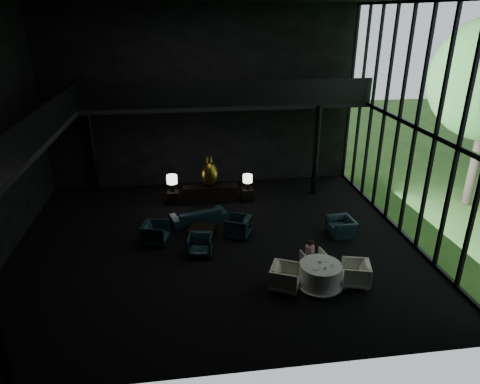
{
  "coord_description": "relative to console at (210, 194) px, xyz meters",
  "views": [
    {
      "loc": [
        -0.95,
        -13.34,
        7.63
      ],
      "look_at": [
        0.95,
        0.5,
        1.73
      ],
      "focal_mm": 32.0,
      "sensor_mm": 36.0,
      "label": 1
    }
  ],
  "objects": [
    {
      "name": "coffee_cup",
      "position": [
        3.13,
        -6.73,
        0.42
      ],
      "size": [
        0.07,
        0.07,
        0.05
      ],
      "primitive_type": "cylinder",
      "rotation": [
        0.0,
        0.0,
        -0.03
      ],
      "color": "white",
      "rests_on": "saucer"
    },
    {
      "name": "lounge_armchair_west",
      "position": [
        -2.19,
        -3.32,
        0.11
      ],
      "size": [
        1.08,
        1.12,
        0.97
      ],
      "primitive_type": "imported",
      "rotation": [
        0.0,
        0.0,
        1.34
      ],
      "color": "#1C3B43",
      "rests_on": "floor"
    },
    {
      "name": "railing_left",
      "position": [
        -5.08,
        -3.65,
        4.23
      ],
      "size": [
        0.06,
        12.0,
        1.0
      ],
      "primitive_type": "cube",
      "color": "black",
      "rests_on": "mezzanine_left"
    },
    {
      "name": "table_lamp_left",
      "position": [
        -1.6,
        0.05,
        0.71
      ],
      "size": [
        0.44,
        0.44,
        0.74
      ],
      "color": "black",
      "rests_on": "side_table_left"
    },
    {
      "name": "railing_back",
      "position": [
        0.92,
        0.35,
        4.23
      ],
      "size": [
        12.0,
        0.06,
        1.0
      ],
      "primitive_type": "cube",
      "color": "black",
      "rests_on": "mezzanine_back"
    },
    {
      "name": "wall_back",
      "position": [
        -0.08,
        2.35,
        3.63
      ],
      "size": [
        14.0,
        0.04,
        8.0
      ],
      "primitive_type": "cube",
      "color": "black",
      "rests_on": "ground"
    },
    {
      "name": "side_table_left",
      "position": [
        -1.6,
        0.08,
        -0.1
      ],
      "size": [
        0.5,
        0.5,
        0.55
      ],
      "primitive_type": "cube",
      "color": "black",
      "rests_on": "floor"
    },
    {
      "name": "dining_chair_east",
      "position": [
        3.89,
        -6.67,
        0.06
      ],
      "size": [
        0.98,
        1.02,
        0.87
      ],
      "primitive_type": "imported",
      "rotation": [
        0.0,
        0.0,
        -1.83
      ],
      "color": "beige",
      "rests_on": "floor"
    },
    {
      "name": "console",
      "position": [
        0.0,
        0.0,
        0.0
      ],
      "size": [
        2.34,
        0.53,
        0.74
      ],
      "primitive_type": "cube",
      "color": "black",
      "rests_on": "floor"
    },
    {
      "name": "curtain_wall",
      "position": [
        6.87,
        -3.65,
        3.63
      ],
      "size": [
        0.2,
        12.0,
        8.0
      ],
      "primitive_type": null,
      "color": "black",
      "rests_on": "ground"
    },
    {
      "name": "bronze_urn",
      "position": [
        0.0,
        0.03,
        0.94
      ],
      "size": [
        0.71,
        0.71,
        1.32
      ],
      "color": "#9C6625",
      "rests_on": "console"
    },
    {
      "name": "window_armchair",
      "position": [
        4.57,
        -3.62,
        0.03
      ],
      "size": [
        0.67,
        0.96,
        0.8
      ],
      "primitive_type": "imported",
      "rotation": [
        0.0,
        0.0,
        -1.49
      ],
      "color": "black",
      "rests_on": "floor"
    },
    {
      "name": "dining_chair_north",
      "position": [
        2.87,
        -5.83,
        -0.02
      ],
      "size": [
        0.77,
        0.74,
        0.7
      ],
      "primitive_type": "imported",
      "rotation": [
        0.0,
        0.0,
        3.3
      ],
      "color": "beige",
      "rests_on": "floor"
    },
    {
      "name": "saucer",
      "position": [
        3.12,
        -6.77,
        0.38
      ],
      "size": [
        0.17,
        0.17,
        0.01
      ],
      "primitive_type": "cylinder",
      "rotation": [
        0.0,
        0.0,
        0.06
      ],
      "color": "white",
      "rests_on": "dining_table"
    },
    {
      "name": "lounge_armchair_south",
      "position": [
        -0.66,
        -4.35,
        0.05
      ],
      "size": [
        0.96,
        0.91,
        0.85
      ],
      "primitive_type": "imported",
      "rotation": [
        0.0,
        0.0,
        -0.18
      ],
      "color": "black",
      "rests_on": "floor"
    },
    {
      "name": "plate_a",
      "position": [
        2.6,
        -6.81,
        0.38
      ],
      "size": [
        0.26,
        0.26,
        0.01
      ],
      "primitive_type": "cylinder",
      "rotation": [
        0.0,
        0.0,
        -0.14
      ],
      "color": "white",
      "rests_on": "dining_table"
    },
    {
      "name": "cereal_bowl",
      "position": [
        2.82,
        -6.51,
        0.41
      ],
      "size": [
        0.14,
        0.14,
        0.07
      ],
      "primitive_type": "ellipsoid",
      "color": "white",
      "rests_on": "dining_table"
    },
    {
      "name": "lounge_armchair_east",
      "position": [
        0.78,
        -3.19,
        0.1
      ],
      "size": [
        1.15,
        1.18,
        0.93
      ],
      "primitive_type": "imported",
      "rotation": [
        0.0,
        0.0,
        -2.0
      ],
      "color": "#11232E",
      "rests_on": "floor"
    },
    {
      "name": "sofa",
      "position": [
        -0.61,
        -1.97,
        0.06
      ],
      "size": [
        2.33,
        1.23,
        0.87
      ],
      "primitive_type": "imported",
      "rotation": [
        0.0,
        0.0,
        3.41
      ],
      "color": "#0E2F34",
      "rests_on": "floor"
    },
    {
      "name": "coffee_table",
      "position": [
        -0.54,
        -3.1,
        -0.18
      ],
      "size": [
        1.17,
        1.17,
        0.39
      ],
      "primitive_type": "cube",
      "rotation": [
        0.0,
        0.0,
        -0.43
      ],
      "color": "black",
      "rests_on": "floor"
    },
    {
      "name": "table_lamp_right",
      "position": [
        1.6,
        -0.17,
        0.67
      ],
      "size": [
        0.4,
        0.4,
        0.68
      ],
      "color": "black",
      "rests_on": "side_table_right"
    },
    {
      "name": "column_ne",
      "position": [
        4.72,
        0.35,
        1.63
      ],
      "size": [
        0.24,
        0.24,
        4.0
      ],
      "primitive_type": "cylinder",
      "color": "black",
      "rests_on": "floor"
    },
    {
      "name": "side_table_right",
      "position": [
        1.6,
        -0.08,
        -0.09
      ],
      "size": [
        0.51,
        0.51,
        0.56
      ],
      "primitive_type": "cube",
      "color": "black",
      "rests_on": "floor"
    },
    {
      "name": "cream_pot",
      "position": [
        2.84,
        -6.89,
        0.41
      ],
      "size": [
        0.08,
        0.08,
        0.07
      ],
      "primitive_type": "cylinder",
      "rotation": [
        0.0,
        0.0,
        -0.33
      ],
      "color": "#99999E",
      "rests_on": "dining_table"
    },
    {
      "name": "floor",
      "position": [
        -0.08,
        -3.65,
        -0.37
      ],
      "size": [
        14.0,
        12.0,
        0.02
      ],
      "primitive_type": "cube",
      "color": "black",
      "rests_on": "ground"
    },
    {
      "name": "mezzanine_back",
      "position": [
        0.92,
        1.35,
        3.63
      ],
      "size": [
        12.0,
        2.0,
        0.25
      ],
      "primitive_type": "cube",
      "color": "black",
      "rests_on": "wall_back"
    },
    {
      "name": "dining_chair_west",
      "position": [
        1.75,
        -6.61,
        0.09
      ],
      "size": [
        1.13,
        1.16,
        0.92
      ],
      "primitive_type": "imported",
      "rotation": [
        0.0,
        0.0,
        1.15
      ],
      "color": "beige",
      "rests_on": "floor"
    },
    {
      "name": "dining_table",
      "position": [
        2.8,
        -6.63,
        -0.04
      ],
      "size": [
        1.41,
        1.41,
        0.75
      ],
      "color": "white",
      "rests_on": "floor"
    },
    {
      "name": "mezzanine_left",
      "position": [
        -6.08,
        -3.65,
        3.63
      ],
      "size": [
        2.0,
        12.0,
        0.25
      ],
      "primitive_type": "cube",
      "color": "black",
      "rests_on": "wall_left"
    },
    {
      "name": "wall_front",
      "position": [
        -0.08,
        -9.65,
        3.63
      ],
      "size": [
        14.0,
        0.04,
        8.0
      ],
      "primitive_type": "cube",
      "color": "black",
      "rests_on": "ground"
    },
    {
      "name": "column_nw",
      "position": [
        -5.08,
        2.05,
        1.63
      ],
      "size": [
        0.24,
        0.24,
        4.0
      ],
      "primitive_type": "cylinder",
      "color": "black",
      "rests_on": "floor"
    },
    {
      "name": "plate_b",
      "position": [
        3.05,
        -6.43,
        0.38
      ],
      "size": [
        0.22,
        0.22,
        0.01
      ],
      "primitive_type": "cylinder",
      "rotation": [
        0.0,
        0.0,
        -0.07
      ],
      "color": "white",
      "rests_on": "dining_table"
    },
    {
      "name": "child",
      "position": [
        2.74,
        -5.72,
        0.38
      ],
      "size": [
        0.28,
        0.28,
        0.61
      ],
      "rotation": [
        0.0,
        0.0,
        3.14
      ],
      "color": "#DAA5C1",
      "rests_on": "dining_chair_north"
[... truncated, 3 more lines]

